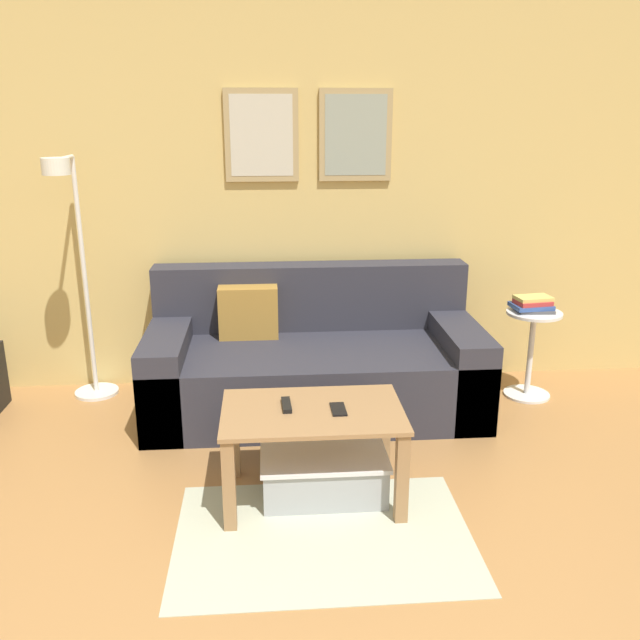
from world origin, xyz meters
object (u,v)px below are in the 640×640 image
book_stack (533,304)px  cell_phone (338,409)px  side_table (531,346)px  storage_bin (323,471)px  coffee_table (313,429)px  remote_control (287,405)px  couch (313,363)px  floor_lamp (77,269)px

book_stack → cell_phone: bearing=-140.0°
side_table → storage_bin: bearing=-143.5°
coffee_table → book_stack: bearing=37.3°
book_stack → storage_bin: bearing=-142.8°
storage_bin → cell_phone: 0.36m
coffee_table → book_stack: size_ratio=3.25×
side_table → remote_control: size_ratio=3.73×
coffee_table → cell_phone: size_ratio=5.91×
coffee_table → couch: bearing=85.8°
coffee_table → side_table: (1.45, 1.08, -0.02)m
remote_control → floor_lamp: bearing=133.7°
side_table → remote_control: side_table is taller
remote_control → couch: bearing=76.6°
coffee_table → remote_control: bearing=162.3°
couch → storage_bin: size_ratio=3.32×
storage_bin → side_table: (1.40, 1.04, 0.23)m
storage_bin → floor_lamp: floor_lamp is taller
floor_lamp → cell_phone: floor_lamp is taller
storage_bin → remote_control: size_ratio=3.95×
floor_lamp → storage_bin: bearing=-39.9°
side_table → cell_phone: size_ratio=4.00×
couch → remote_control: (-0.19, -1.00, 0.18)m
coffee_table → storage_bin: size_ratio=1.40×
storage_bin → floor_lamp: bearing=140.1°
storage_bin → book_stack: (1.39, 1.06, 0.49)m
couch → storage_bin: 1.01m
couch → cell_phone: (0.04, -1.05, 0.17)m
coffee_table → side_table: 1.81m
remote_control → storage_bin: bearing=-0.1°
cell_phone → remote_control: bearing=166.3°
coffee_table → remote_control: 0.16m
storage_bin → remote_control: 0.39m
remote_control → cell_phone: remote_control is taller
couch → book_stack: (1.37, 0.06, 0.32)m
cell_phone → couch: bearing=91.0°
coffee_table → remote_control: (-0.12, 0.04, 0.11)m
book_stack → remote_control: size_ratio=1.70×
couch → cell_phone: couch is taller
book_stack → couch: bearing=-177.4°
couch → storage_bin: bearing=-91.3°
side_table → floor_lamp: bearing=177.9°
book_stack → cell_phone: (-1.33, -1.11, -0.15)m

